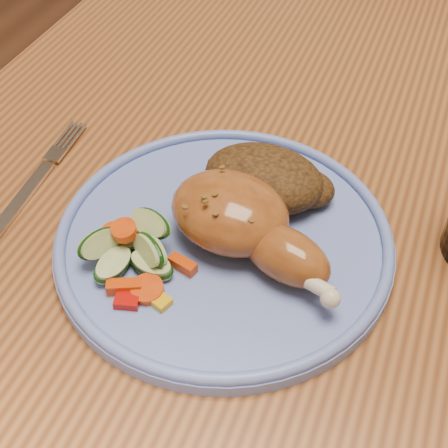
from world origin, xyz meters
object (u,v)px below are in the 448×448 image
(chair_far, at_px, (416,87))
(plate, at_px, (224,241))
(dining_table, at_px, (353,267))
(fork, at_px, (33,183))

(chair_far, distance_m, plate, 0.77)
(dining_table, bearing_deg, plate, -139.27)
(dining_table, height_order, plate, plate)
(dining_table, distance_m, fork, 0.32)
(plate, xyz_separation_m, fork, (-0.20, 0.01, -0.00))
(dining_table, xyz_separation_m, chair_far, (0.00, 0.63, -0.17))
(plate, relative_size, fork, 1.80)
(plate, bearing_deg, dining_table, 40.73)
(dining_table, distance_m, chair_far, 0.65)
(chair_far, bearing_deg, plate, -98.33)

